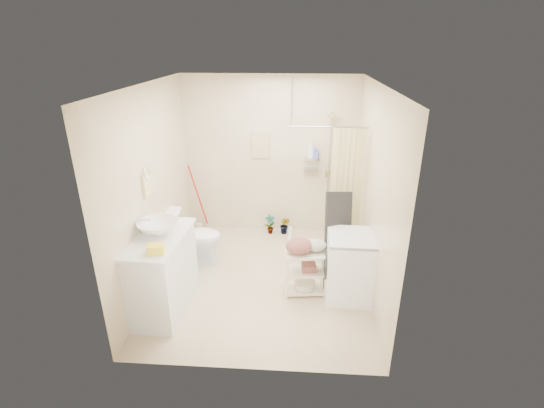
{
  "coord_description": "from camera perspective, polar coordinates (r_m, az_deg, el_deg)",
  "views": [
    {
      "loc": [
        0.44,
        -4.6,
        3.08
      ],
      "look_at": [
        0.12,
        0.25,
        1.04
      ],
      "focal_mm": 26.0,
      "sensor_mm": 36.0,
      "label": 1
    }
  ],
  "objects": [
    {
      "name": "floor",
      "position": [
        5.55,
        -1.43,
        -10.9
      ],
      "size": [
        3.2,
        3.2,
        0.0
      ],
      "primitive_type": "plane",
      "color": "beige",
      "rests_on": "ground"
    },
    {
      "name": "ceiling",
      "position": [
        4.64,
        -1.76,
        16.86
      ],
      "size": [
        2.8,
        3.2,
        0.04
      ],
      "primitive_type": "cube",
      "color": "silver",
      "rests_on": "ground"
    },
    {
      "name": "wall_back",
      "position": [
        6.46,
        -0.27,
        6.82
      ],
      "size": [
        2.8,
        0.04,
        2.6
      ],
      "primitive_type": "cube",
      "color": "beige",
      "rests_on": "ground"
    },
    {
      "name": "wall_front",
      "position": [
        3.51,
        -4.0,
        -7.7
      ],
      "size": [
        2.8,
        0.04,
        2.6
      ],
      "primitive_type": "cube",
      "color": "beige",
      "rests_on": "ground"
    },
    {
      "name": "wall_left",
      "position": [
        5.26,
        -16.95,
        2.01
      ],
      "size": [
        0.04,
        3.2,
        2.6
      ],
      "primitive_type": "cube",
      "color": "beige",
      "rests_on": "ground"
    },
    {
      "name": "wall_right",
      "position": [
        5.02,
        14.55,
        1.28
      ],
      "size": [
        0.04,
        3.2,
        2.6
      ],
      "primitive_type": "cube",
      "color": "beige",
      "rests_on": "ground"
    },
    {
      "name": "vanity",
      "position": [
        4.97,
        -15.83,
        -9.58
      ],
      "size": [
        0.67,
        1.14,
        0.98
      ],
      "primitive_type": "cube",
      "rotation": [
        0.0,
        0.0,
        -0.05
      ],
      "color": "silver",
      "rests_on": "ground"
    },
    {
      "name": "sink",
      "position": [
        4.75,
        -16.14,
        -3.33
      ],
      "size": [
        0.56,
        0.56,
        0.16
      ],
      "primitive_type": "imported",
      "rotation": [
        0.0,
        0.0,
        -0.19
      ],
      "color": "white",
      "rests_on": "vanity"
    },
    {
      "name": "counter_basket",
      "position": [
        4.37,
        -16.45,
        -6.24
      ],
      "size": [
        0.19,
        0.16,
        0.1
      ],
      "primitive_type": "cube",
      "rotation": [
        0.0,
        0.0,
        0.17
      ],
      "color": "yellow",
      "rests_on": "vanity"
    },
    {
      "name": "floor_basket",
      "position": [
        5.0,
        -15.06,
        -15.18
      ],
      "size": [
        0.3,
        0.27,
        0.13
      ],
      "primitive_type": "cube",
      "rotation": [
        0.0,
        0.0,
        0.41
      ],
      "color": "#FAEC42",
      "rests_on": "ground"
    },
    {
      "name": "toilet",
      "position": [
        5.88,
        -11.26,
        -4.71
      ],
      "size": [
        0.79,
        0.45,
        0.81
      ],
      "primitive_type": "imported",
      "rotation": [
        0.0,
        0.0,
        1.57
      ],
      "color": "white",
      "rests_on": "ground"
    },
    {
      "name": "mop",
      "position": [
        6.77,
        -10.84,
        0.87
      ],
      "size": [
        0.13,
        0.13,
        1.19
      ],
      "primitive_type": null,
      "rotation": [
        0.0,
        0.0,
        -0.17
      ],
      "color": "red",
      "rests_on": "ground"
    },
    {
      "name": "potted_plant_a",
      "position": [
        6.69,
        -0.29,
        -2.96
      ],
      "size": [
        0.21,
        0.19,
        0.34
      ],
      "primitive_type": "imported",
      "rotation": [
        0.0,
        0.0,
        0.44
      ],
      "color": "brown",
      "rests_on": "ground"
    },
    {
      "name": "potted_plant_b",
      "position": [
        6.7,
        1.86,
        -3.1
      ],
      "size": [
        0.21,
        0.19,
        0.31
      ],
      "primitive_type": "imported",
      "rotation": [
        0.0,
        0.0,
        -0.4
      ],
      "color": "brown",
      "rests_on": "ground"
    },
    {
      "name": "hanging_towel",
      "position": [
        6.4,
        -1.64,
        8.51
      ],
      "size": [
        0.28,
        0.03,
        0.42
      ],
      "primitive_type": "cube",
      "color": "#C6B68E",
      "rests_on": "wall_back"
    },
    {
      "name": "towel_ring",
      "position": [
        5.02,
        -17.71,
        3.0
      ],
      "size": [
        0.04,
        0.22,
        0.34
      ],
      "primitive_type": null,
      "color": "#F2E093",
      "rests_on": "wall_left"
    },
    {
      "name": "tp_holder",
      "position": [
        5.51,
        -15.71,
        -3.45
      ],
      "size": [
        0.08,
        0.12,
        0.14
      ],
      "primitive_type": null,
      "color": "white",
      "rests_on": "wall_left"
    },
    {
      "name": "shower",
      "position": [
        6.01,
        7.48,
        2.88
      ],
      "size": [
        1.1,
        1.1,
        2.1
      ],
      "primitive_type": null,
      "color": "silver",
      "rests_on": "ground"
    },
    {
      "name": "shampoo_bottle_a",
      "position": [
        6.35,
        5.68,
        7.86
      ],
      "size": [
        0.12,
        0.13,
        0.27
      ],
      "primitive_type": "imported",
      "rotation": [
        0.0,
        0.0,
        -0.24
      ],
      "color": "silver",
      "rests_on": "shower"
    },
    {
      "name": "shampoo_bottle_b",
      "position": [
        6.36,
        6.43,
        7.37
      ],
      "size": [
        0.09,
        0.09,
        0.16
      ],
      "primitive_type": "imported",
      "rotation": [
        0.0,
        0.0,
        -0.25
      ],
      "color": "#4B5EB8",
      "rests_on": "shower"
    },
    {
      "name": "washing_machine",
      "position": [
        5.12,
        11.21,
        -8.84
      ],
      "size": [
        0.6,
        0.62,
        0.86
      ],
      "primitive_type": "cube",
      "rotation": [
        0.0,
        0.0,
        -0.02
      ],
      "color": "white",
      "rests_on": "ground"
    },
    {
      "name": "laundry_rack",
      "position": [
        5.14,
        4.85,
        -9.26
      ],
      "size": [
        0.55,
        0.36,
        0.71
      ],
      "primitive_type": null,
      "rotation": [
        0.0,
        0.0,
        0.11
      ],
      "color": "silver",
      "rests_on": "ground"
    },
    {
      "name": "ironing_board",
      "position": [
        5.21,
        9.5,
        -5.2
      ],
      "size": [
        0.39,
        0.25,
        1.32
      ],
      "primitive_type": null,
      "rotation": [
        0.0,
        0.0,
        0.41
      ],
      "color": "black",
      "rests_on": "ground"
    }
  ]
}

